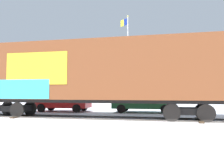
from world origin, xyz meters
TOP-DOWN VIEW (x-y plane):
  - ground_plane at (0.00, 0.00)m, footprint 260.00×260.00m
  - track at (1.13, -0.01)m, footprint 59.98×5.37m
  - freight_car at (0.94, -0.00)m, footprint 17.30×4.05m
  - flagpole at (1.82, 11.16)m, footprint 0.95×0.97m
  - hillside at (0.02, 66.40)m, footprint 111.86×40.74m
  - parked_car_red at (-2.66, 4.69)m, footprint 4.26×2.06m
  - parked_car_green at (3.66, 4.70)m, footprint 4.69×2.12m

SIDE VIEW (x-z plane):
  - ground_plane at x=0.00m, z-range 0.00..0.00m
  - track at x=1.13m, z-range 0.00..0.08m
  - parked_car_green at x=3.66m, z-range 0.01..1.57m
  - parked_car_red at x=-2.66m, z-range 0.03..1.60m
  - freight_car at x=0.94m, z-range 0.36..5.06m
  - flagpole at x=1.82m, z-range 1.01..10.58m
  - hillside at x=0.02m, z-range -2.34..15.03m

